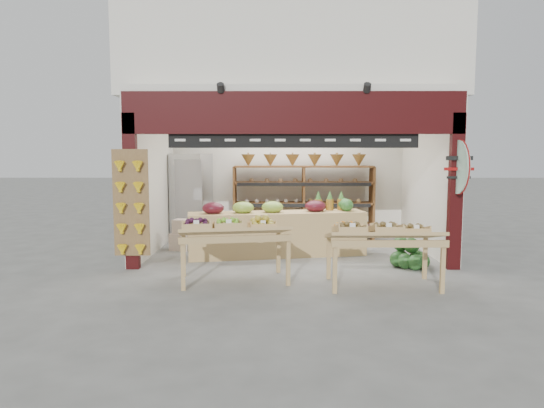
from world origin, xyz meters
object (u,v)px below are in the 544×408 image
at_px(refrigerator, 192,197).
at_px(display_table_right, 378,232).
at_px(cardboard_stack, 193,239).
at_px(watermelon_pile, 409,256).
at_px(display_table_left, 226,228).
at_px(mid_counter, 277,232).
at_px(back_shelving, 303,186).

distance_m(refrigerator, display_table_right, 5.22).
xyz_separation_m(cardboard_stack, watermelon_pile, (4.01, -1.45, -0.04)).
bearing_deg(display_table_left, mid_counter, 67.08).
bearing_deg(back_shelving, display_table_right, -77.24).
height_order(cardboard_stack, display_table_left, display_table_left).
bearing_deg(display_table_left, watermelon_pile, 16.60).
bearing_deg(refrigerator, back_shelving, 13.28).
bearing_deg(refrigerator, cardboard_stack, -66.40).
distance_m(display_table_right, watermelon_pile, 1.55).
distance_m(cardboard_stack, display_table_left, 2.61).
bearing_deg(display_table_right, display_table_left, 173.61).
bearing_deg(refrigerator, mid_counter, -29.39).
bearing_deg(mid_counter, display_table_right, -54.59).
relative_size(back_shelving, display_table_right, 1.95).
bearing_deg(cardboard_stack, back_shelving, 28.85).
bearing_deg(display_table_left, back_shelving, 68.92).
distance_m(refrigerator, watermelon_pile, 5.11).
distance_m(mid_counter, display_table_left, 2.05).
xyz_separation_m(back_shelving, mid_counter, (-0.62, -1.79, -0.77)).
height_order(cardboard_stack, display_table_right, display_table_right).
relative_size(cardboard_stack, watermelon_pile, 1.54).
xyz_separation_m(refrigerator, watermelon_pile, (4.25, -2.73, -0.79)).
bearing_deg(refrigerator, display_table_left, -59.17).
bearing_deg(display_table_left, refrigerator, 107.55).
relative_size(refrigerator, display_table_right, 1.20).
bearing_deg(watermelon_pile, back_shelving, 121.59).
distance_m(back_shelving, display_table_left, 3.94).
relative_size(back_shelving, cardboard_stack, 3.08).
xyz_separation_m(refrigerator, display_table_left, (1.16, -3.65, -0.16)).
xyz_separation_m(display_table_right, watermelon_pile, (0.80, 1.18, -0.61)).
distance_m(refrigerator, display_table_left, 3.84).
distance_m(cardboard_stack, watermelon_pile, 4.27).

